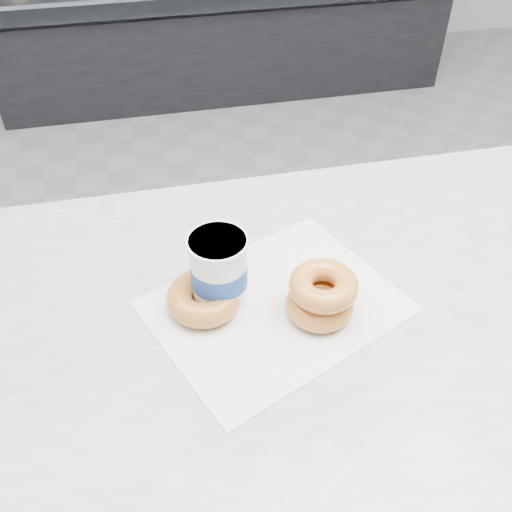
# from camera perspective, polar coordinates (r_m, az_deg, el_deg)

# --- Properties ---
(ground) EXTENTS (5.00, 5.00, 0.00)m
(ground) POSITION_cam_1_polar(r_m,az_deg,el_deg) (1.92, 7.26, -9.90)
(ground) COLOR gray
(ground) RESTS_ON ground
(counter) EXTENTS (3.06, 0.76, 0.90)m
(counter) POSITION_cam_1_polar(r_m,az_deg,el_deg) (1.26, 17.76, -18.08)
(counter) COLOR #333335
(counter) RESTS_ON ground
(wax_paper) EXTENTS (0.42, 0.37, 0.00)m
(wax_paper) POSITION_cam_1_polar(r_m,az_deg,el_deg) (0.83, 1.95, -5.04)
(wax_paper) COLOR silver
(wax_paper) RESTS_ON counter
(donut_single) EXTENTS (0.11, 0.11, 0.04)m
(donut_single) POSITION_cam_1_polar(r_m,az_deg,el_deg) (0.82, -5.22, -4.14)
(donut_single) COLOR orange
(donut_single) RESTS_ON wax_paper
(donut_stack) EXTENTS (0.12, 0.12, 0.07)m
(donut_stack) POSITION_cam_1_polar(r_m,az_deg,el_deg) (0.80, 6.56, -3.91)
(donut_stack) COLOR orange
(donut_stack) RESTS_ON wax_paper
(coffee_cup) EXTENTS (0.09, 0.09, 0.11)m
(coffee_cup) POSITION_cam_1_polar(r_m,az_deg,el_deg) (0.80, -3.72, -1.42)
(coffee_cup) COLOR white
(coffee_cup) RESTS_ON counter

